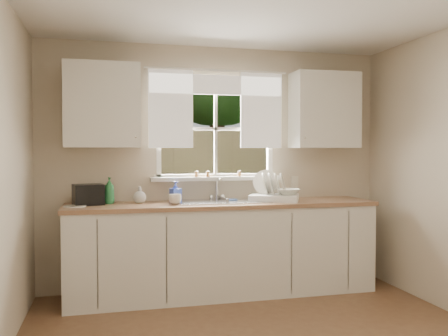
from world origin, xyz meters
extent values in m
cube|color=beige|center=(0.00, 2.00, 0.57)|extent=(3.60, 0.02, 1.15)
cube|color=beige|center=(0.00, 2.00, 2.33)|extent=(3.60, 0.02, 0.35)
cube|color=beige|center=(-1.20, 2.00, 1.65)|extent=(1.20, 0.02, 1.00)
cube|color=beige|center=(1.20, 2.00, 1.65)|extent=(1.20, 0.02, 1.00)
cube|color=white|center=(0.00, 2.02, 1.15)|extent=(1.30, 0.06, 0.05)
cube|color=white|center=(0.00, 2.02, 2.15)|extent=(1.30, 0.06, 0.05)
cube|color=white|center=(-0.60, 2.02, 1.65)|extent=(0.05, 0.06, 1.05)
cube|color=white|center=(0.60, 2.02, 1.65)|extent=(0.05, 0.06, 1.05)
cube|color=white|center=(0.00, 2.02, 1.65)|extent=(0.03, 0.04, 1.00)
cube|color=white|center=(0.00, 2.02, 1.65)|extent=(1.20, 0.04, 0.03)
cube|color=white|center=(0.00, 1.96, 1.13)|extent=(1.38, 0.14, 0.04)
cylinder|color=white|center=(0.00, 1.94, 2.25)|extent=(1.50, 0.02, 0.02)
cube|color=white|center=(-0.48, 1.95, 1.85)|extent=(0.45, 0.02, 0.80)
cube|color=white|center=(0.48, 1.95, 1.85)|extent=(0.45, 0.02, 0.80)
cube|color=white|center=(0.00, 1.95, 2.10)|extent=(1.40, 0.02, 0.20)
cube|color=silver|center=(0.00, 1.68, 0.43)|extent=(3.00, 0.62, 0.87)
cube|color=#956A4A|center=(0.00, 1.68, 0.89)|extent=(3.04, 0.65, 0.04)
cube|color=silver|center=(-1.15, 1.82, 1.85)|extent=(0.70, 0.33, 0.80)
cube|color=silver|center=(1.15, 1.82, 1.85)|extent=(0.70, 0.33, 0.80)
cube|color=beige|center=(0.88, 1.99, 1.08)|extent=(0.08, 0.01, 0.12)
cylinder|color=brown|center=(0.24, 1.94, 1.18)|extent=(0.04, 0.04, 0.06)
cylinder|color=brown|center=(-0.10, 1.94, 1.18)|extent=(0.04, 0.04, 0.06)
cylinder|color=brown|center=(-0.22, 1.94, 1.18)|extent=(0.04, 0.04, 0.06)
cube|color=#335421|center=(0.00, 7.00, -0.02)|extent=(20.00, 10.00, 0.02)
cube|color=olive|center=(0.00, 5.00, 0.90)|extent=(8.00, 0.10, 1.80)
cube|color=#5E1614|center=(-1.20, 8.50, 1.10)|extent=(3.00, 3.00, 2.20)
cube|color=black|center=(-1.20, 8.50, 2.35)|extent=(3.20, 3.20, 0.30)
cylinder|color=#423021|center=(1.40, 8.00, 1.60)|extent=(0.36, 0.36, 3.20)
sphere|color=#214716|center=(1.40, 8.00, 4.00)|extent=(4.00, 4.00, 4.00)
sphere|color=#214716|center=(0.30, 9.50, 4.50)|extent=(3.20, 3.20, 3.20)
cube|color=#B7B7BC|center=(0.00, 1.71, 0.83)|extent=(0.84, 0.46, 0.18)
cube|color=#B7B7BC|center=(0.00, 1.71, 0.92)|extent=(0.88, 0.50, 0.01)
cube|color=#B7B7BC|center=(0.00, 1.71, 0.89)|extent=(0.02, 0.41, 0.14)
cylinder|color=silver|center=(0.00, 1.96, 1.02)|extent=(0.03, 0.03, 0.22)
cylinder|color=silver|center=(0.00, 1.88, 1.13)|extent=(0.02, 0.18, 0.02)
sphere|color=silver|center=(-0.06, 1.96, 0.94)|extent=(0.05, 0.05, 0.05)
sphere|color=silver|center=(0.06, 1.96, 0.94)|extent=(0.05, 0.05, 0.05)
cube|color=white|center=(0.53, 1.68, 0.94)|extent=(0.59, 0.54, 0.06)
cylinder|color=white|center=(0.48, 1.80, 1.09)|extent=(0.27, 0.18, 0.25)
cylinder|color=white|center=(0.45, 1.72, 1.08)|extent=(0.16, 0.23, 0.22)
cylinder|color=white|center=(0.51, 1.70, 1.08)|extent=(0.16, 0.23, 0.22)
cylinder|color=white|center=(0.56, 1.67, 1.08)|extent=(0.16, 0.23, 0.22)
cylinder|color=white|center=(0.61, 1.64, 1.08)|extent=(0.16, 0.23, 0.22)
imported|color=white|center=(0.67, 1.64, 1.00)|extent=(0.30, 0.30, 0.06)
imported|color=#2E8C48|center=(-1.09, 1.82, 1.04)|extent=(0.12, 0.12, 0.25)
imported|color=#314AB8|center=(-0.46, 1.78, 1.01)|extent=(0.12, 0.12, 0.21)
imported|color=beige|center=(-0.81, 1.82, 0.99)|extent=(0.16, 0.16, 0.16)
cylinder|color=silver|center=(-1.40, 1.63, 0.92)|extent=(0.21, 0.21, 0.01)
imported|color=silver|center=(-0.49, 1.61, 0.96)|extent=(0.16, 0.16, 0.10)
cube|color=black|center=(-1.29, 1.77, 1.01)|extent=(0.31, 0.28, 0.19)
camera|label=1|loc=(-1.11, -2.85, 1.41)|focal=38.00mm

